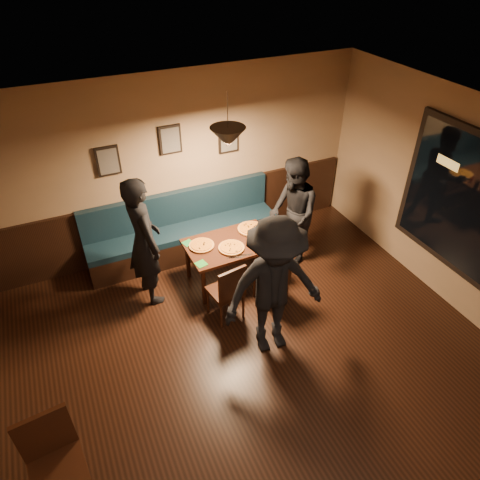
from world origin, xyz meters
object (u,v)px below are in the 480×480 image
(dining_table, at_px, (230,261))
(soda_glass, at_px, (276,240))
(cafe_chair_far, at_px, (58,470))
(chair_near_right, at_px, (271,275))
(diner_left, at_px, (144,242))
(chair_near_left, at_px, (225,290))
(diner_right, at_px, (293,213))
(booth_bench, at_px, (184,228))
(diner_front, at_px, (274,288))
(tabasco_bottle, at_px, (262,235))

(dining_table, relative_size, soda_glass, 8.52)
(dining_table, height_order, cafe_chair_far, cafe_chair_far)
(chair_near_right, xyz_separation_m, cafe_chair_far, (-2.94, -1.60, 0.09))
(dining_table, bearing_deg, diner_left, 171.44)
(soda_glass, height_order, cafe_chair_far, cafe_chair_far)
(chair_near_right, bearing_deg, chair_near_left, 170.75)
(diner_left, bearing_deg, dining_table, -104.65)
(cafe_chair_far, bearing_deg, diner_right, -154.02)
(booth_bench, distance_m, soda_glass, 1.56)
(dining_table, relative_size, diner_front, 0.66)
(chair_near_right, bearing_deg, diner_right, 32.50)
(diner_right, bearing_deg, cafe_chair_far, -45.56)
(chair_near_right, distance_m, cafe_chair_far, 3.35)
(diner_left, bearing_deg, chair_near_right, -124.40)
(diner_left, relative_size, soda_glass, 12.93)
(dining_table, xyz_separation_m, chair_near_left, (-0.35, -0.65, 0.12))
(soda_glass, bearing_deg, cafe_chair_far, -148.77)
(booth_bench, distance_m, chair_near_left, 1.53)
(diner_right, xyz_separation_m, soda_glass, (-0.47, -0.36, -0.12))
(chair_near_right, distance_m, diner_front, 0.97)
(chair_near_right, height_order, tabasco_bottle, chair_near_right)
(booth_bench, relative_size, diner_left, 1.60)
(booth_bench, bearing_deg, cafe_chair_far, -125.15)
(booth_bench, relative_size, cafe_chair_far, 2.89)
(booth_bench, xyz_separation_m, diner_front, (0.38, -2.23, 0.44))
(soda_glass, xyz_separation_m, tabasco_bottle, (-0.12, 0.21, -0.01))
(chair_near_right, bearing_deg, dining_table, 107.45)
(diner_front, bearing_deg, soda_glass, 65.26)
(diner_front, bearing_deg, chair_near_left, 119.98)
(diner_front, distance_m, tabasco_bottle, 1.38)
(chair_near_right, relative_size, diner_right, 0.50)
(chair_near_right, bearing_deg, diner_left, 140.95)
(chair_near_left, distance_m, diner_right, 1.63)
(chair_near_left, relative_size, soda_glass, 6.23)
(chair_near_left, xyz_separation_m, tabasco_bottle, (0.82, 0.56, 0.27))
(booth_bench, xyz_separation_m, diner_left, (-0.75, -0.72, 0.44))
(cafe_chair_far, bearing_deg, diner_left, -127.08)
(diner_left, height_order, cafe_chair_far, diner_left)
(dining_table, height_order, diner_right, diner_right)
(diner_right, relative_size, tabasco_bottle, 13.53)
(dining_table, bearing_deg, cafe_chair_far, -140.18)
(soda_glass, xyz_separation_m, cafe_chair_far, (-3.17, -1.92, -0.22))
(chair_near_right, height_order, diner_right, diner_right)
(booth_bench, height_order, soda_glass, booth_bench)
(booth_bench, xyz_separation_m, chair_near_right, (0.76, -1.50, -0.07))
(chair_near_right, xyz_separation_m, diner_right, (0.71, 0.68, 0.42))
(booth_bench, bearing_deg, soda_glass, -49.76)
(soda_glass, bearing_deg, diner_left, 165.30)
(diner_front, bearing_deg, booth_bench, 105.02)
(chair_near_left, height_order, diner_right, diner_right)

